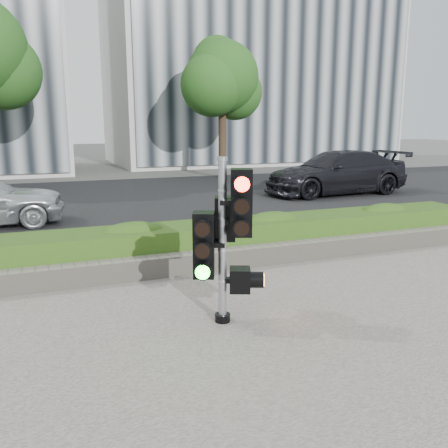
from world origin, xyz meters
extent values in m
plane|color=#51514C|center=(0.00, 0.00, 0.00)|extent=(120.00, 120.00, 0.00)
cube|color=#9E9389|center=(0.00, -2.50, 0.01)|extent=(16.00, 11.00, 0.03)
cube|color=black|center=(0.00, 10.00, 0.01)|extent=(60.00, 13.00, 0.02)
cube|color=gray|center=(0.00, 3.15, 0.06)|extent=(60.00, 0.25, 0.12)
cube|color=gray|center=(0.00, 1.90, 0.20)|extent=(12.00, 0.32, 0.34)
cube|color=olive|center=(0.00, 2.55, 0.37)|extent=(12.00, 1.00, 0.68)
cube|color=#B7B7B2|center=(11.00, 25.00, 6.00)|extent=(18.00, 10.00, 12.00)
sphere|color=#144717|center=(-3.64, 14.86, 4.46)|extent=(2.88, 2.88, 2.88)
cylinder|color=black|center=(5.50, 15.50, 1.79)|extent=(0.36, 0.36, 3.58)
sphere|color=#144717|center=(5.50, 15.50, 4.61)|extent=(3.33, 3.33, 3.33)
sphere|color=#144717|center=(6.27, 15.82, 3.97)|extent=(2.56, 2.56, 2.56)
sphere|color=#144717|center=(4.86, 15.12, 4.22)|extent=(2.82, 2.82, 2.82)
sphere|color=#144717|center=(5.50, 16.14, 5.38)|extent=(2.30, 2.30, 2.30)
cylinder|color=black|center=(-0.61, -0.21, 0.08)|extent=(0.20, 0.20, 0.10)
cylinder|color=gray|center=(-0.61, -0.21, 1.05)|extent=(0.10, 0.10, 2.04)
cylinder|color=gray|center=(-0.61, -0.21, 2.09)|extent=(0.13, 0.13, 0.05)
cube|color=#FF1107|center=(-0.41, -0.32, 1.57)|extent=(0.34, 0.34, 0.82)
cube|color=#14E51E|center=(-0.83, -0.15, 1.05)|extent=(0.34, 0.34, 0.82)
cube|color=black|center=(-0.49, -0.01, 1.32)|extent=(0.34, 0.34, 0.56)
cube|color=orange|center=(-0.39, -0.26, 0.58)|extent=(0.34, 0.34, 0.30)
imported|color=black|center=(7.36, 8.96, 0.80)|extent=(5.40, 2.28, 1.55)
camera|label=1|loc=(-2.67, -5.49, 2.50)|focal=38.00mm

